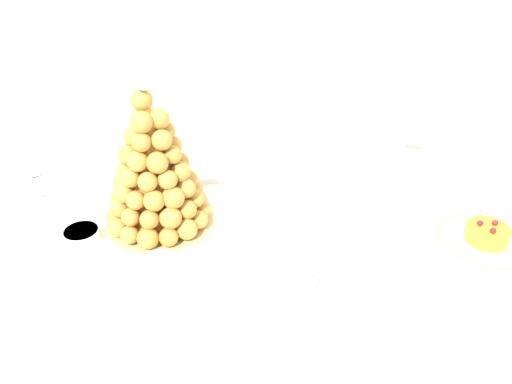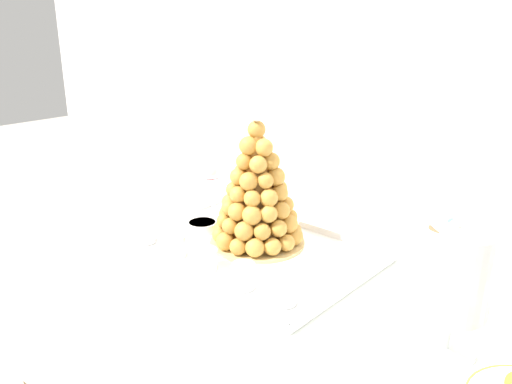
% 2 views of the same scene
% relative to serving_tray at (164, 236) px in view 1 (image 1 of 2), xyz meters
% --- Properties ---
extents(buffet_table, '(1.48, 0.87, 0.74)m').
position_rel_serving_tray_xyz_m(buffet_table, '(0.13, -0.04, -0.10)').
color(buffet_table, brown).
rests_on(buffet_table, ground_plane).
extents(serving_tray, '(0.62, 0.44, 0.02)m').
position_rel_serving_tray_xyz_m(serving_tray, '(0.00, 0.00, 0.00)').
color(serving_tray, white).
rests_on(serving_tray, buffet_table).
extents(croquembouche, '(0.25, 0.25, 0.37)m').
position_rel_serving_tray_xyz_m(croquembouche, '(-0.01, 0.05, 0.14)').
color(croquembouche, tan).
rests_on(croquembouche, serving_tray).
extents(dessert_cup_left, '(0.05, 0.05, 0.05)m').
position_rel_serving_tray_xyz_m(dessert_cup_left, '(-0.23, -0.14, 0.03)').
color(dessert_cup_left, silver).
rests_on(dessert_cup_left, serving_tray).
extents(dessert_cup_mid_left, '(0.05, 0.05, 0.05)m').
position_rel_serving_tray_xyz_m(dessert_cup_mid_left, '(-0.11, -0.14, 0.03)').
color(dessert_cup_mid_left, silver).
rests_on(dessert_cup_mid_left, serving_tray).
extents(dessert_cup_centre, '(0.06, 0.06, 0.05)m').
position_rel_serving_tray_xyz_m(dessert_cup_centre, '(-0.01, -0.14, 0.03)').
color(dessert_cup_centre, silver).
rests_on(dessert_cup_centre, serving_tray).
extents(dessert_cup_mid_right, '(0.05, 0.05, 0.06)m').
position_rel_serving_tray_xyz_m(dessert_cup_mid_right, '(0.12, -0.15, 0.03)').
color(dessert_cup_mid_right, silver).
rests_on(dessert_cup_mid_right, serving_tray).
extents(dessert_cup_right, '(0.06, 0.06, 0.05)m').
position_rel_serving_tray_xyz_m(dessert_cup_right, '(0.23, -0.14, 0.02)').
color(dessert_cup_right, silver).
rests_on(dessert_cup_right, serving_tray).
extents(creme_brulee_ramekin, '(0.08, 0.08, 0.03)m').
position_rel_serving_tray_xyz_m(creme_brulee_ramekin, '(-0.18, 0.01, 0.02)').
color(creme_brulee_ramekin, white).
rests_on(creme_brulee_ramekin, serving_tray).
extents(macaron_goblet, '(0.13, 0.13, 0.25)m').
position_rel_serving_tray_xyz_m(macaron_goblet, '(0.54, -0.06, 0.15)').
color(macaron_goblet, white).
rests_on(macaron_goblet, buffet_table).
extents(fruit_tart_plate, '(0.21, 0.21, 0.05)m').
position_rel_serving_tray_xyz_m(fruit_tart_plate, '(0.71, -0.12, 0.01)').
color(fruit_tart_plate, white).
rests_on(fruit_tart_plate, buffet_table).
extents(wine_glass, '(0.07, 0.07, 0.17)m').
position_rel_serving_tray_xyz_m(wine_glass, '(-0.30, 0.16, 0.12)').
color(wine_glass, silver).
rests_on(wine_glass, buffet_table).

